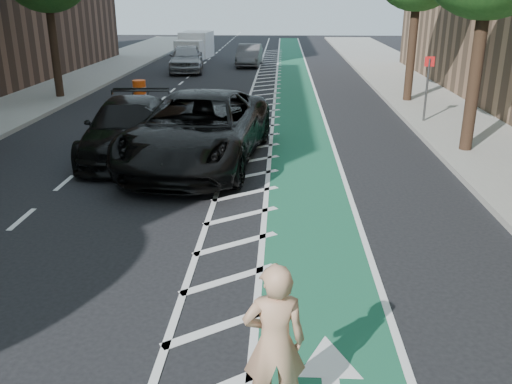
# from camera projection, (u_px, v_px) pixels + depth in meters

# --- Properties ---
(ground) EXTENTS (120.00, 120.00, 0.00)m
(ground) POSITION_uv_depth(u_px,v_px,m) (142.00, 278.00, 9.22)
(ground) COLOR black
(ground) RESTS_ON ground
(bike_lane) EXTENTS (2.00, 90.00, 0.01)m
(bike_lane) POSITION_uv_depth(u_px,v_px,m) (301.00, 136.00, 18.47)
(bike_lane) COLOR #1A5D3F
(bike_lane) RESTS_ON ground
(buffer_strip) EXTENTS (1.40, 90.00, 0.01)m
(buffer_strip) POSITION_uv_depth(u_px,v_px,m) (257.00, 136.00, 18.53)
(buffer_strip) COLOR silver
(buffer_strip) RESTS_ON ground
(sidewalk_right) EXTENTS (5.00, 90.00, 0.15)m
(sidewalk_right) POSITION_uv_depth(u_px,v_px,m) (495.00, 136.00, 18.15)
(sidewalk_right) COLOR gray
(sidewalk_right) RESTS_ON ground
(curb_right) EXTENTS (0.12, 90.00, 0.16)m
(curb_right) POSITION_uv_depth(u_px,v_px,m) (421.00, 135.00, 18.26)
(curb_right) COLOR gray
(curb_right) RESTS_ON ground
(curb_left) EXTENTS (0.12, 90.00, 0.16)m
(curb_left) POSITION_uv_depth(u_px,v_px,m) (13.00, 131.00, 18.89)
(curb_left) COLOR gray
(curb_left) RESTS_ON ground
(sign_post) EXTENTS (0.35, 0.08, 2.47)m
(sign_post) POSITION_uv_depth(u_px,v_px,m) (427.00, 88.00, 19.68)
(sign_post) COLOR #4C4C4C
(sign_post) RESTS_ON ground
(skateboarder) EXTENTS (0.73, 0.52, 1.88)m
(skateboarder) POSITION_uv_depth(u_px,v_px,m) (274.00, 343.00, 5.75)
(skateboarder) COLOR tan
(skateboarder) RESTS_ON skateboard
(suv_near) EXTENTS (4.01, 7.40, 1.97)m
(suv_near) POSITION_uv_depth(u_px,v_px,m) (198.00, 129.00, 15.24)
(suv_near) COLOR black
(suv_near) RESTS_ON ground
(suv_far) EXTENTS (2.78, 5.79, 1.63)m
(suv_far) POSITION_uv_depth(u_px,v_px,m) (128.00, 128.00, 16.08)
(suv_far) COLOR black
(suv_far) RESTS_ON ground
(car_silver) EXTENTS (2.58, 5.16, 1.69)m
(car_silver) POSITION_uv_depth(u_px,v_px,m) (186.00, 58.00, 33.77)
(car_silver) COLOR gray
(car_silver) RESTS_ON ground
(car_grey) EXTENTS (1.65, 4.37, 1.42)m
(car_grey) POSITION_uv_depth(u_px,v_px,m) (249.00, 55.00, 36.69)
(car_grey) COLOR #545459
(car_grey) RESTS_ON ground
(box_truck) EXTENTS (2.44, 4.75, 1.91)m
(box_truck) POSITION_uv_depth(u_px,v_px,m) (195.00, 46.00, 41.30)
(box_truck) COLOR white
(box_truck) RESTS_ON ground
(barrel_a) EXTENTS (0.75, 0.75, 1.02)m
(barrel_a) POSITION_uv_depth(u_px,v_px,m) (108.00, 151.00, 14.96)
(barrel_a) COLOR #EE570C
(barrel_a) RESTS_ON ground
(barrel_b) EXTENTS (0.64, 0.64, 0.87)m
(barrel_b) POSITION_uv_depth(u_px,v_px,m) (126.00, 110.00, 20.68)
(barrel_b) COLOR orange
(barrel_b) RESTS_ON ground
(barrel_c) EXTENTS (0.73, 0.73, 1.00)m
(barrel_c) POSITION_uv_depth(u_px,v_px,m) (140.00, 92.00, 24.09)
(barrel_c) COLOR #F44A0C
(barrel_c) RESTS_ON ground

